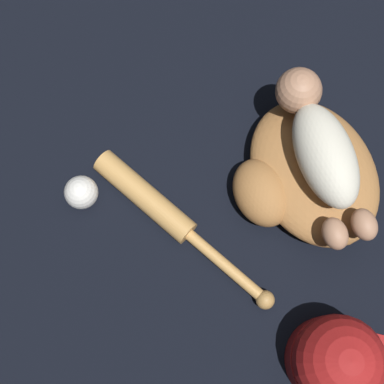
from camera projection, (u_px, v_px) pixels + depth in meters
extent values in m
plane|color=black|center=(284.00, 171.00, 1.14)|extent=(6.00, 6.00, 0.00)
ellipsoid|color=#A8703D|center=(314.00, 172.00, 1.09)|extent=(0.35, 0.28, 0.09)
ellipsoid|color=#A8703D|center=(262.00, 193.00, 1.08)|extent=(0.16, 0.12, 0.09)
ellipsoid|color=silver|center=(325.00, 155.00, 1.00)|extent=(0.22, 0.11, 0.10)
sphere|color=tan|center=(299.00, 91.00, 1.04)|extent=(0.09, 0.09, 0.09)
ellipsoid|color=tan|center=(335.00, 234.00, 0.99)|extent=(0.06, 0.05, 0.05)
ellipsoid|color=tan|center=(364.00, 224.00, 0.99)|extent=(0.06, 0.05, 0.05)
cylinder|color=tan|center=(145.00, 196.00, 1.10)|extent=(0.23, 0.17, 0.05)
cylinder|color=tan|center=(226.00, 266.00, 1.06)|extent=(0.18, 0.12, 0.02)
sphere|color=#B68649|center=(265.00, 300.00, 1.04)|extent=(0.04, 0.04, 0.04)
sphere|color=white|center=(81.00, 192.00, 1.09)|extent=(0.07, 0.07, 0.07)
cylinder|color=maroon|center=(332.00, 361.00, 1.00)|extent=(0.17, 0.17, 0.07)
sphere|color=maroon|center=(339.00, 361.00, 0.95)|extent=(0.17, 0.17, 0.17)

